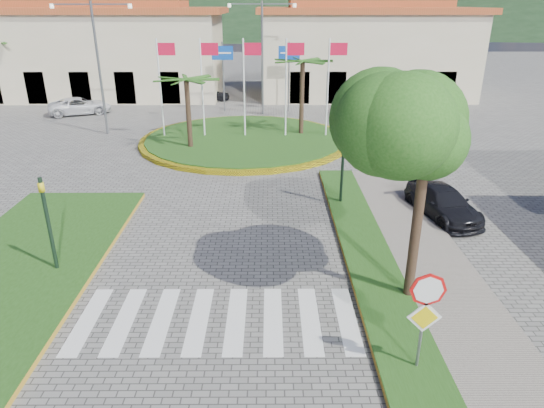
{
  "coord_description": "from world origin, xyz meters",
  "views": [
    {
      "loc": [
        1.52,
        -6.86,
        7.92
      ],
      "look_at": [
        1.59,
        8.0,
        1.72
      ],
      "focal_mm": 32.0,
      "sensor_mm": 36.0,
      "label": 1
    }
  ],
  "objects_px": {
    "roundabout_island": "(245,139)",
    "stop_sign": "(425,307)",
    "car_dark_a": "(210,94)",
    "deciduous_tree": "(430,122)",
    "car_dark_b": "(363,105)",
    "white_van": "(80,106)",
    "car_side_right": "(443,203)"
  },
  "relations": [
    {
      "from": "roundabout_island",
      "to": "car_dark_a",
      "type": "xyz_separation_m",
      "value": [
        -3.61,
        13.54,
        0.39
      ]
    },
    {
      "from": "stop_sign",
      "to": "white_van",
      "type": "xyz_separation_m",
      "value": [
        -17.79,
        28.04,
        -1.16
      ]
    },
    {
      "from": "car_side_right",
      "to": "white_van",
      "type": "bearing_deg",
      "value": 124.96
    },
    {
      "from": "deciduous_tree",
      "to": "car_side_right",
      "type": "xyz_separation_m",
      "value": [
        2.87,
        5.8,
        -4.58
      ]
    },
    {
      "from": "roundabout_island",
      "to": "deciduous_tree",
      "type": "bearing_deg",
      "value": -72.09
    },
    {
      "from": "deciduous_tree",
      "to": "car_dark_a",
      "type": "relative_size",
      "value": 2.07
    },
    {
      "from": "white_van",
      "to": "car_dark_a",
      "type": "relative_size",
      "value": 1.38
    },
    {
      "from": "roundabout_island",
      "to": "stop_sign",
      "type": "xyz_separation_m",
      "value": [
        4.9,
        -20.04,
        1.62
      ]
    },
    {
      "from": "car_dark_b",
      "to": "deciduous_tree",
      "type": "bearing_deg",
      "value": 167.78
    },
    {
      "from": "deciduous_tree",
      "to": "car_dark_b",
      "type": "bearing_deg",
      "value": 82.89
    },
    {
      "from": "white_van",
      "to": "roundabout_island",
      "type": "bearing_deg",
      "value": -144.42
    },
    {
      "from": "white_van",
      "to": "car_side_right",
      "type": "bearing_deg",
      "value": -154.68
    },
    {
      "from": "deciduous_tree",
      "to": "roundabout_island",
      "type": "bearing_deg",
      "value": 107.91
    },
    {
      "from": "car_dark_b",
      "to": "car_side_right",
      "type": "xyz_separation_m",
      "value": [
        -0.24,
        -19.2,
        -0.09
      ]
    },
    {
      "from": "roundabout_island",
      "to": "car_dark_a",
      "type": "bearing_deg",
      "value": 104.91
    },
    {
      "from": "roundabout_island",
      "to": "car_dark_b",
      "type": "relative_size",
      "value": 3.05
    },
    {
      "from": "deciduous_tree",
      "to": "car_dark_b",
      "type": "distance_m",
      "value": 25.59
    },
    {
      "from": "roundabout_island",
      "to": "deciduous_tree",
      "type": "height_order",
      "value": "deciduous_tree"
    },
    {
      "from": "roundabout_island",
      "to": "car_dark_b",
      "type": "xyz_separation_m",
      "value": [
        8.61,
        8.0,
        0.52
      ]
    },
    {
      "from": "stop_sign",
      "to": "car_side_right",
      "type": "xyz_separation_m",
      "value": [
        3.47,
        8.83,
        -1.2
      ]
    },
    {
      "from": "deciduous_tree",
      "to": "white_van",
      "type": "relative_size",
      "value": 1.5
    },
    {
      "from": "stop_sign",
      "to": "deciduous_tree",
      "type": "relative_size",
      "value": 0.39
    },
    {
      "from": "roundabout_island",
      "to": "stop_sign",
      "type": "height_order",
      "value": "roundabout_island"
    },
    {
      "from": "stop_sign",
      "to": "deciduous_tree",
      "type": "height_order",
      "value": "deciduous_tree"
    },
    {
      "from": "deciduous_tree",
      "to": "car_side_right",
      "type": "distance_m",
      "value": 7.93
    },
    {
      "from": "stop_sign",
      "to": "deciduous_tree",
      "type": "distance_m",
      "value": 4.59
    },
    {
      "from": "car_dark_b",
      "to": "stop_sign",
      "type": "bearing_deg",
      "value": 167.34
    },
    {
      "from": "stop_sign",
      "to": "car_dark_a",
      "type": "relative_size",
      "value": 0.81
    },
    {
      "from": "stop_sign",
      "to": "car_dark_b",
      "type": "relative_size",
      "value": 0.64
    },
    {
      "from": "white_van",
      "to": "car_dark_a",
      "type": "height_order",
      "value": "white_van"
    },
    {
      "from": "roundabout_island",
      "to": "white_van",
      "type": "bearing_deg",
      "value": 148.19
    },
    {
      "from": "roundabout_island",
      "to": "stop_sign",
      "type": "distance_m",
      "value": 20.69
    }
  ]
}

